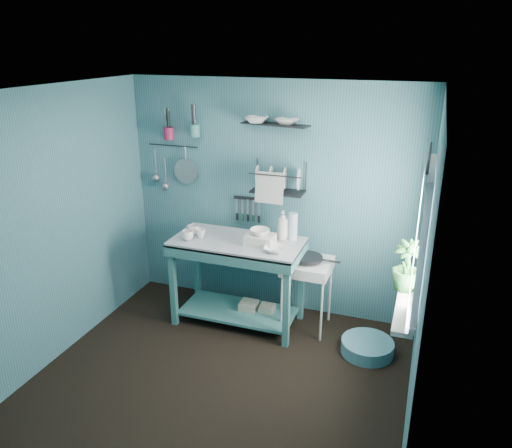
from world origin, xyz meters
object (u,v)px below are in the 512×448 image
(wash_tub, at_px, (260,239))
(work_counter, at_px, (238,282))
(mug_left, at_px, (188,235))
(frying_pan, at_px, (308,258))
(hotplate_stand, at_px, (306,294))
(storage_tin_small, at_px, (267,314))
(water_bottle, at_px, (293,226))
(potted_plant, at_px, (407,266))
(floor_basin, at_px, (367,347))
(storage_tin_large, at_px, (249,311))
(utensil_cup_magenta, at_px, (169,133))
(utensil_cup_teal, at_px, (195,131))
(soap_bottle, at_px, (283,225))
(dish_rack, at_px, (278,178))
(mug_mid, at_px, (201,233))
(mug_right, at_px, (193,230))
(colander, at_px, (186,171))

(wash_tub, bearing_deg, work_counter, 175.43)
(mug_left, distance_m, frying_pan, 1.24)
(hotplate_stand, bearing_deg, storage_tin_small, 177.43)
(mug_left, bearing_deg, work_counter, 18.43)
(water_bottle, height_order, potted_plant, potted_plant)
(water_bottle, xyz_separation_m, frying_pan, (0.19, -0.08, -0.29))
(frying_pan, distance_m, floor_basin, 1.03)
(work_counter, xyz_separation_m, water_bottle, (0.52, 0.22, 0.61))
(potted_plant, bearing_deg, storage_tin_large, 167.20)
(storage_tin_small, bearing_deg, frying_pan, 7.79)
(utensil_cup_magenta, bearing_deg, utensil_cup_teal, 0.00)
(utensil_cup_teal, distance_m, floor_basin, 2.82)
(soap_bottle, relative_size, potted_plant, 0.68)
(dish_rack, xyz_separation_m, utensil_cup_magenta, (-1.26, 0.05, 0.37))
(work_counter, distance_m, storage_tin_small, 0.48)
(water_bottle, distance_m, potted_plant, 1.27)
(soap_bottle, xyz_separation_m, frying_pan, (0.29, -0.06, -0.30))
(water_bottle, xyz_separation_m, utensil_cup_teal, (-1.16, 0.20, 0.87))
(mug_mid, height_order, utensil_cup_teal, utensil_cup_teal)
(mug_mid, bearing_deg, frying_pan, 10.20)
(utensil_cup_teal, relative_size, storage_tin_small, 0.65)
(water_bottle, xyz_separation_m, storage_tin_small, (-0.22, -0.14, -0.98))
(wash_tub, relative_size, frying_pan, 0.93)
(work_counter, relative_size, mug_mid, 13.25)
(work_counter, relative_size, floor_basin, 2.63)
(water_bottle, relative_size, storage_tin_small, 1.40)
(dish_rack, xyz_separation_m, storage_tin_large, (-0.21, -0.32, -1.42))
(work_counter, relative_size, dish_rack, 2.41)
(mug_mid, height_order, storage_tin_small, mug_mid)
(mug_right, distance_m, hotplate_stand, 1.36)
(work_counter, distance_m, wash_tub, 0.58)
(mug_left, distance_m, hotplate_stand, 1.37)
(mug_left, bearing_deg, utensil_cup_teal, 105.36)
(soap_bottle, distance_m, water_bottle, 0.10)
(potted_plant, bearing_deg, storage_tin_small, 164.24)
(hotplate_stand, relative_size, colander, 2.70)
(mug_mid, relative_size, frying_pan, 0.33)
(work_counter, height_order, floor_basin, work_counter)
(work_counter, xyz_separation_m, soap_bottle, (0.42, 0.20, 0.62))
(wash_tub, bearing_deg, dish_rack, 81.28)
(utensil_cup_teal, height_order, storage_tin_large, utensil_cup_teal)
(mug_left, bearing_deg, floor_basin, 0.92)
(soap_bottle, xyz_separation_m, potted_plant, (1.25, -0.51, -0.04))
(utensil_cup_magenta, xyz_separation_m, floor_basin, (2.34, -0.55, -1.84))
(mug_mid, relative_size, soap_bottle, 0.33)
(work_counter, bearing_deg, storage_tin_large, 17.05)
(mug_left, relative_size, soap_bottle, 0.41)
(water_bottle, distance_m, floor_basin, 1.38)
(hotplate_stand, distance_m, storage_tin_small, 0.50)
(mug_right, bearing_deg, soap_bottle, 12.26)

